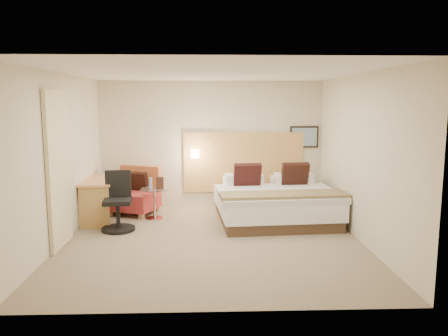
{
  "coord_description": "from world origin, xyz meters",
  "views": [
    {
      "loc": [
        -0.06,
        -6.92,
        2.23
      ],
      "look_at": [
        0.21,
        0.72,
        1.09
      ],
      "focal_mm": 35.0,
      "sensor_mm": 36.0,
      "label": 1
    }
  ],
  "objects_px": {
    "bed": "(274,202)",
    "desk": "(101,188)",
    "side_table": "(155,202)",
    "lounge_chair": "(135,195)",
    "desk_chair": "(118,206)"
  },
  "relations": [
    {
      "from": "desk",
      "to": "desk_chair",
      "type": "xyz_separation_m",
      "value": [
        0.45,
        -0.69,
        -0.2
      ]
    },
    {
      "from": "desk",
      "to": "desk_chair",
      "type": "relative_size",
      "value": 1.26
    },
    {
      "from": "bed",
      "to": "desk_chair",
      "type": "relative_size",
      "value": 2.26
    },
    {
      "from": "lounge_chair",
      "to": "desk_chair",
      "type": "distance_m",
      "value": 1.2
    },
    {
      "from": "side_table",
      "to": "lounge_chair",
      "type": "bearing_deg",
      "value": 133.22
    },
    {
      "from": "bed",
      "to": "lounge_chair",
      "type": "relative_size",
      "value": 2.11
    },
    {
      "from": "bed",
      "to": "desk",
      "type": "relative_size",
      "value": 1.8
    },
    {
      "from": "bed",
      "to": "side_table",
      "type": "distance_m",
      "value": 2.31
    },
    {
      "from": "bed",
      "to": "desk",
      "type": "xyz_separation_m",
      "value": [
        -3.31,
        0.11,
        0.28
      ]
    },
    {
      "from": "side_table",
      "to": "desk",
      "type": "bearing_deg",
      "value": -179.23
    },
    {
      "from": "desk",
      "to": "side_table",
      "type": "bearing_deg",
      "value": 0.77
    },
    {
      "from": "bed",
      "to": "desk",
      "type": "height_order",
      "value": "bed"
    },
    {
      "from": "desk",
      "to": "desk_chair",
      "type": "height_order",
      "value": "desk_chair"
    },
    {
      "from": "bed",
      "to": "side_table",
      "type": "xyz_separation_m",
      "value": [
        -2.3,
        0.12,
        -0.02
      ]
    },
    {
      "from": "side_table",
      "to": "desk",
      "type": "height_order",
      "value": "desk"
    }
  ]
}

